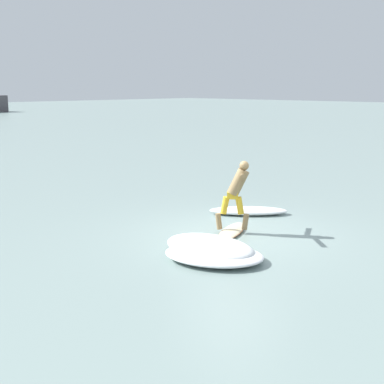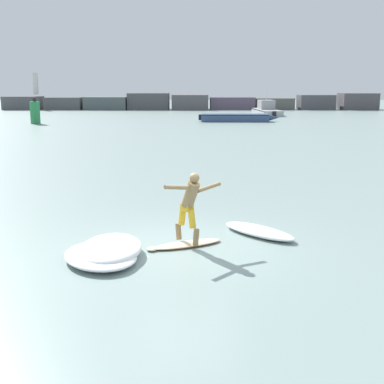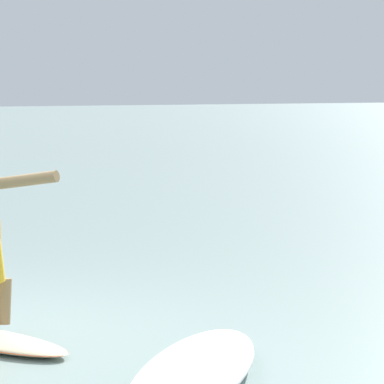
% 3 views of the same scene
% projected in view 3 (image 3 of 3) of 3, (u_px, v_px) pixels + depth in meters
% --- Properties ---
extents(wave_foam_at_tail, '(1.98, 2.07, 0.20)m').
position_uv_depth(wave_foam_at_tail, '(195.00, 371.00, 6.32)').
color(wave_foam_at_tail, white).
rests_on(wave_foam_at_tail, ground).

